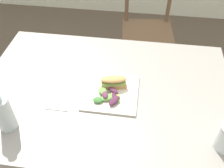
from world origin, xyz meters
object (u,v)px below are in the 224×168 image
(chair_wooden_far, at_px, (147,29))
(sandwich_half_front, at_px, (114,82))
(dining_table, at_px, (105,109))
(fork_on_napkin, at_px, (62,89))
(bottle_cold_brew, at_px, (4,115))
(plate_lunch, at_px, (111,92))

(chair_wooden_far, height_order, sandwich_half_front, chair_wooden_far)
(dining_table, xyz_separation_m, fork_on_napkin, (-0.19, -0.02, 0.14))
(chair_wooden_far, distance_m, bottle_cold_brew, 1.41)
(sandwich_half_front, relative_size, fork_on_napkin, 0.67)
(chair_wooden_far, relative_size, sandwich_half_front, 7.01)
(sandwich_half_front, bearing_deg, chair_wooden_far, 81.52)
(bottle_cold_brew, bearing_deg, plate_lunch, 32.05)
(chair_wooden_far, distance_m, plate_lunch, 1.07)
(plate_lunch, relative_size, bottle_cold_brew, 1.18)
(fork_on_napkin, height_order, bottle_cold_brew, bottle_cold_brew)
(plate_lunch, xyz_separation_m, fork_on_napkin, (-0.22, -0.01, 0.00))
(plate_lunch, distance_m, fork_on_napkin, 0.22)
(bottle_cold_brew, bearing_deg, sandwich_half_front, 35.42)
(plate_lunch, relative_size, fork_on_napkin, 1.32)
(dining_table, distance_m, fork_on_napkin, 0.24)
(plate_lunch, relative_size, sandwich_half_front, 1.97)
(chair_wooden_far, xyz_separation_m, plate_lunch, (-0.15, -1.01, 0.30))
(chair_wooden_far, height_order, bottle_cold_brew, bottle_cold_brew)
(chair_wooden_far, height_order, plate_lunch, chair_wooden_far)
(dining_table, distance_m, plate_lunch, 0.14)
(plate_lunch, height_order, sandwich_half_front, sandwich_half_front)
(dining_table, bearing_deg, fork_on_napkin, -173.61)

